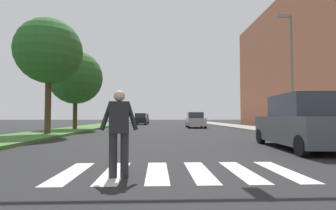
{
  "coord_description": "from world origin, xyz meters",
  "views": [
    {
      "loc": [
        -0.45,
        1.4,
        1.17
      ],
      "look_at": [
        0.05,
        13.52,
        1.73
      ],
      "focal_mm": 27.41,
      "sensor_mm": 36.0,
      "label": 1
    }
  ],
  "objects_px": {
    "tree_mid": "(49,51)",
    "sedan_far_horizon": "(145,119)",
    "tree_far": "(76,78)",
    "sedan_midblock": "(195,121)",
    "pedestrian_performer": "(119,129)",
    "suv_crossing": "(302,123)",
    "street_lamp_right": "(290,62)",
    "traffic_light_gantry": "(39,2)",
    "sedan_distant": "(141,119)"
  },
  "relations": [
    {
      "from": "suv_crossing",
      "to": "street_lamp_right",
      "type": "bearing_deg",
      "value": 64.56
    },
    {
      "from": "tree_mid",
      "to": "sedan_distant",
      "type": "bearing_deg",
      "value": 78.95
    },
    {
      "from": "pedestrian_performer",
      "to": "sedan_midblock",
      "type": "bearing_deg",
      "value": 77.77
    },
    {
      "from": "pedestrian_performer",
      "to": "suv_crossing",
      "type": "bearing_deg",
      "value": 34.07
    },
    {
      "from": "sedan_midblock",
      "to": "sedan_distant",
      "type": "bearing_deg",
      "value": 120.9
    },
    {
      "from": "traffic_light_gantry",
      "to": "pedestrian_performer",
      "type": "bearing_deg",
      "value": -39.17
    },
    {
      "from": "tree_far",
      "to": "pedestrian_performer",
      "type": "xyz_separation_m",
      "value": [
        6.25,
        -17.01,
        -3.57
      ]
    },
    {
      "from": "traffic_light_gantry",
      "to": "tree_mid",
      "type": "bearing_deg",
      "value": 111.15
    },
    {
      "from": "tree_mid",
      "to": "street_lamp_right",
      "type": "distance_m",
      "value": 15.04
    },
    {
      "from": "traffic_light_gantry",
      "to": "street_lamp_right",
      "type": "height_order",
      "value": "street_lamp_right"
    },
    {
      "from": "sedan_midblock",
      "to": "traffic_light_gantry",
      "type": "bearing_deg",
      "value": -110.1
    },
    {
      "from": "pedestrian_performer",
      "to": "sedan_far_horizon",
      "type": "distance_m",
      "value": 46.62
    },
    {
      "from": "traffic_light_gantry",
      "to": "suv_crossing",
      "type": "xyz_separation_m",
      "value": [
        8.51,
        1.98,
        -3.41
      ]
    },
    {
      "from": "tree_far",
      "to": "sedan_far_horizon",
      "type": "xyz_separation_m",
      "value": [
        4.42,
        29.58,
        -3.73
      ]
    },
    {
      "from": "suv_crossing",
      "to": "sedan_far_horizon",
      "type": "height_order",
      "value": "suv_crossing"
    },
    {
      "from": "sedan_distant",
      "to": "sedan_midblock",
      "type": "bearing_deg",
      "value": -59.1
    },
    {
      "from": "sedan_far_horizon",
      "to": "pedestrian_performer",
      "type": "bearing_deg",
      "value": -87.76
    },
    {
      "from": "pedestrian_performer",
      "to": "suv_crossing",
      "type": "distance_m",
      "value": 7.22
    },
    {
      "from": "traffic_light_gantry",
      "to": "sedan_distant",
      "type": "height_order",
      "value": "traffic_light_gantry"
    },
    {
      "from": "tree_mid",
      "to": "sedan_distant",
      "type": "xyz_separation_m",
      "value": [
        4.29,
        21.96,
        -4.41
      ]
    },
    {
      "from": "pedestrian_performer",
      "to": "tree_mid",
      "type": "bearing_deg",
      "value": 118.67
    },
    {
      "from": "sedan_distant",
      "to": "pedestrian_performer",
      "type": "bearing_deg",
      "value": -87.12
    },
    {
      "from": "pedestrian_performer",
      "to": "sedan_distant",
      "type": "xyz_separation_m",
      "value": [
        -1.65,
        32.82,
        -0.16
      ]
    },
    {
      "from": "traffic_light_gantry",
      "to": "street_lamp_right",
      "type": "bearing_deg",
      "value": 36.24
    },
    {
      "from": "street_lamp_right",
      "to": "tree_far",
      "type": "bearing_deg",
      "value": 157.28
    },
    {
      "from": "tree_far",
      "to": "sedan_midblock",
      "type": "relative_size",
      "value": 1.58
    },
    {
      "from": "sedan_far_horizon",
      "to": "sedan_distant",
      "type": "bearing_deg",
      "value": -89.26
    },
    {
      "from": "tree_mid",
      "to": "street_lamp_right",
      "type": "bearing_deg",
      "value": -1.05
    },
    {
      "from": "traffic_light_gantry",
      "to": "street_lamp_right",
      "type": "xyz_separation_m",
      "value": [
        11.62,
        8.52,
        0.25
      ]
    },
    {
      "from": "pedestrian_performer",
      "to": "sedan_midblock",
      "type": "xyz_separation_m",
      "value": [
        4.78,
        22.07,
        -0.17
      ]
    },
    {
      "from": "traffic_light_gantry",
      "to": "sedan_far_horizon",
      "type": "xyz_separation_m",
      "value": [
        0.71,
        44.52,
        -3.56
      ]
    },
    {
      "from": "suv_crossing",
      "to": "traffic_light_gantry",
      "type": "bearing_deg",
      "value": -166.92
    },
    {
      "from": "sedan_far_horizon",
      "to": "tree_mid",
      "type": "bearing_deg",
      "value": -96.56
    },
    {
      "from": "tree_mid",
      "to": "sedan_far_horizon",
      "type": "distance_m",
      "value": 36.23
    },
    {
      "from": "suv_crossing",
      "to": "sedan_midblock",
      "type": "height_order",
      "value": "suv_crossing"
    },
    {
      "from": "tree_far",
      "to": "suv_crossing",
      "type": "distance_m",
      "value": 18.17
    },
    {
      "from": "tree_far",
      "to": "traffic_light_gantry",
      "type": "xyz_separation_m",
      "value": [
        3.71,
        -14.94,
        -0.17
      ]
    },
    {
      "from": "sedan_distant",
      "to": "suv_crossing",
      "type": "bearing_deg",
      "value": -75.15
    },
    {
      "from": "tree_mid",
      "to": "sedan_midblock",
      "type": "relative_size",
      "value": 1.68
    },
    {
      "from": "tree_mid",
      "to": "tree_far",
      "type": "height_order",
      "value": "tree_mid"
    },
    {
      "from": "tree_far",
      "to": "sedan_far_horizon",
      "type": "distance_m",
      "value": 30.14
    },
    {
      "from": "traffic_light_gantry",
      "to": "street_lamp_right",
      "type": "relative_size",
      "value": 1.12
    },
    {
      "from": "pedestrian_performer",
      "to": "suv_crossing",
      "type": "height_order",
      "value": "suv_crossing"
    },
    {
      "from": "street_lamp_right",
      "to": "sedan_distant",
      "type": "height_order",
      "value": "street_lamp_right"
    },
    {
      "from": "tree_mid",
      "to": "traffic_light_gantry",
      "type": "relative_size",
      "value": 0.84
    },
    {
      "from": "tree_far",
      "to": "pedestrian_performer",
      "type": "bearing_deg",
      "value": -69.83
    },
    {
      "from": "tree_mid",
      "to": "street_lamp_right",
      "type": "xyz_separation_m",
      "value": [
        15.03,
        -0.28,
        -0.6
      ]
    },
    {
      "from": "street_lamp_right",
      "to": "suv_crossing",
      "type": "distance_m",
      "value": 8.12
    },
    {
      "from": "pedestrian_performer",
      "to": "sedan_midblock",
      "type": "relative_size",
      "value": 0.4
    },
    {
      "from": "tree_mid",
      "to": "sedan_midblock",
      "type": "height_order",
      "value": "tree_mid"
    }
  ]
}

